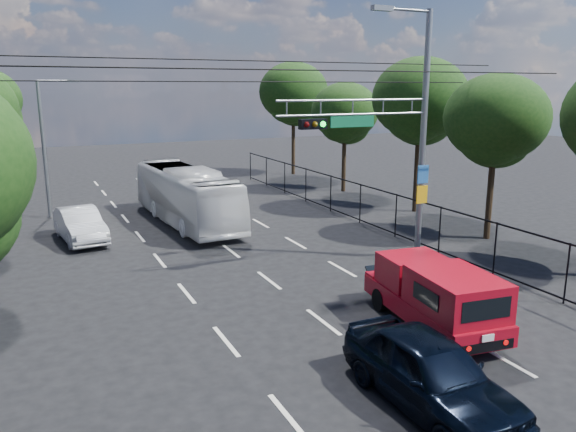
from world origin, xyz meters
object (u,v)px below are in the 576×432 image
signal_mast (398,127)px  white_bus (186,195)px  white_van (80,225)px  red_pickup (434,294)px  navy_hatchback (430,372)px

signal_mast → white_bus: 11.87m
white_bus → white_van: (-5.21, -1.30, -0.68)m
red_pickup → white_bus: white_bus is taller
signal_mast → white_van: (-10.78, 8.45, -4.51)m
red_pickup → white_van: (-8.14, 14.11, -0.29)m
white_bus → navy_hatchback: bearing=-92.9°
signal_mast → red_pickup: 7.54m
signal_mast → white_van: 14.43m
signal_mast → white_van: size_ratio=2.14×
signal_mast → white_bus: size_ratio=0.94×
red_pickup → white_bus: bearing=100.8°
white_bus → white_van: bearing=-169.5°
white_bus → signal_mast: bearing=-63.8°
signal_mast → red_pickup: (-2.64, -5.66, -4.23)m
red_pickup → white_van: red_pickup is taller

